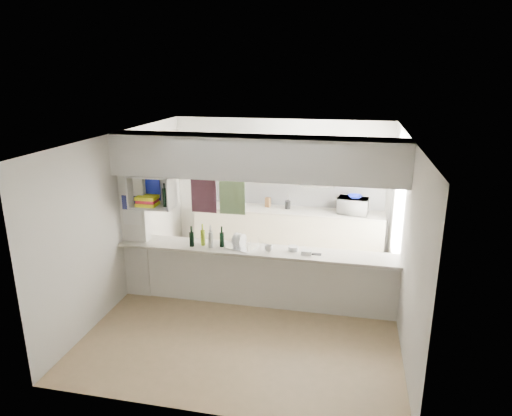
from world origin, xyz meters
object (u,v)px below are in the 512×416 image
(microwave, at_px, (353,206))
(dish_rack, at_px, (241,242))
(wine_bottles, at_px, (207,239))
(bowl, at_px, (355,197))

(microwave, distance_m, dish_rack, 2.64)
(dish_rack, xyz_separation_m, wine_bottles, (-0.52, -0.06, 0.04))
(microwave, xyz_separation_m, bowl, (0.02, -0.03, 0.18))
(bowl, relative_size, wine_bottles, 0.49)
(microwave, xyz_separation_m, wine_bottles, (-2.14, -2.14, -0.02))
(wine_bottles, bearing_deg, dish_rack, 6.35)
(microwave, xyz_separation_m, dish_rack, (-1.62, -2.08, -0.06))
(bowl, distance_m, dish_rack, 2.64)
(bowl, xyz_separation_m, wine_bottles, (-2.17, -2.11, -0.21))
(microwave, relative_size, bowl, 2.14)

